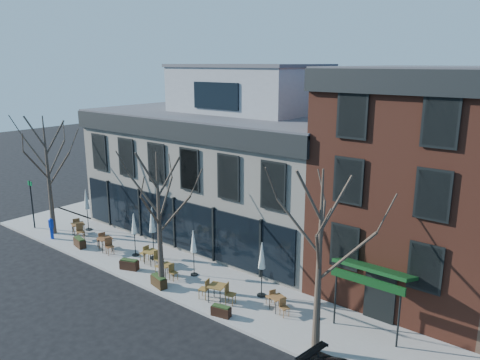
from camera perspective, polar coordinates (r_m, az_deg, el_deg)
The scene contains 25 objects.
ground at distance 29.49m, azimuth -7.75°, elevation -8.62°, with size 120.00×120.00×0.00m, color black.
sidewalk_front at distance 25.96m, azimuth -6.18°, elevation -11.67°, with size 33.50×4.70×0.15m, color gray.
sidewalk_side at distance 41.25m, azimuth -12.56°, elevation -2.06°, with size 4.50×12.00×0.15m, color gray.
corner_building at distance 31.56m, azimuth -1.28°, elevation 2.03°, with size 18.39×10.39×11.10m.
red_brick_building at distance 25.20m, azimuth 21.73°, elevation 0.02°, with size 8.20×11.78×11.18m.
tree_corner at distance 33.06m, azimuth -22.33°, elevation 0.67°, with size 3.93×3.98×7.92m.
tree_mid at distance 23.61m, azimuth -9.84°, elevation -4.73°, with size 3.50×3.55×7.04m.
tree_right at distance 18.20m, azimuth 9.65°, elevation -9.81°, with size 3.72×3.77×7.48m.
sign_pole at distance 35.18m, azimuth -24.04°, elevation -2.40°, with size 0.50×0.10×3.40m.
call_box at distance 32.93m, azimuth -22.02°, elevation -5.42°, with size 0.28×0.28×1.43m.
cafe_set_0 at distance 32.94m, azimuth -19.13°, elevation -5.56°, with size 2.00×1.19×1.04m.
cafe_set_1 at distance 29.93m, azimuth -16.11°, elevation -7.35°, with size 1.95×0.94×1.00m.
cafe_set_2 at distance 27.47m, azimuth -10.74°, elevation -9.06°, with size 1.83×0.76×0.95m.
cafe_set_3 at distance 25.82m, azimuth -8.98°, elevation -10.66°, with size 1.65×0.70×0.86m.
cafe_set_4 at distance 23.12m, azimuth -2.82°, elevation -13.38°, with size 1.97×0.99×1.01m.
cafe_set_5 at distance 22.44m, azimuth 4.57°, elevation -14.58°, with size 1.61×0.97×0.83m.
umbrella_0 at distance 33.42m, azimuth -18.22°, elevation -2.52°, with size 0.46×0.46×2.87m.
umbrella_1 at distance 28.31m, azimuth -12.80°, elevation -5.49°, with size 0.42×0.42×2.63m.
umbrella_2 at distance 27.55m, azimuth -10.65°, elevation -5.11°, with size 0.50×0.50×3.16m.
umbrella_3 at distance 25.27m, azimuth -5.70°, elevation -7.75°, with size 0.41×0.41×2.56m.
umbrella_4 at distance 22.95m, azimuth 2.68°, elevation -9.53°, with size 0.45×0.45×2.82m.
planter_0 at distance 31.08m, azimuth -18.96°, elevation -7.20°, with size 1.12×0.63×0.59m.
planter_1 at distance 27.12m, azimuth -13.35°, elevation -9.98°, with size 1.12×0.76×0.58m.
planter_2 at distance 24.91m, azimuth -9.87°, elevation -12.05°, with size 1.10×0.63×0.58m.
planter_3 at distance 22.03m, azimuth -2.32°, elevation -15.66°, with size 0.96×0.55×0.51m.
Camera 1 is at (19.90, -18.57, 11.35)m, focal length 35.00 mm.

